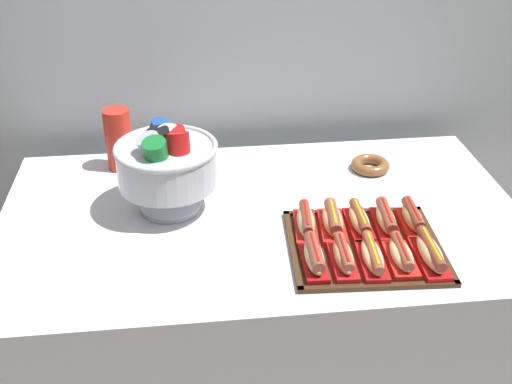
% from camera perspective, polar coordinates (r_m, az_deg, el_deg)
% --- Properties ---
extents(buffet_table, '(1.53, 0.89, 0.74)m').
position_cam_1_polar(buffet_table, '(2.06, 0.52, -10.21)').
color(buffet_table, silver).
rests_on(buffet_table, ground_plane).
extents(serving_tray, '(0.42, 0.38, 0.01)m').
position_cam_1_polar(serving_tray, '(1.73, 9.75, -4.90)').
color(serving_tray, '#472B19').
rests_on(serving_tray, buffet_table).
extents(hot_dog_0, '(0.06, 0.16, 0.07)m').
position_cam_1_polar(hot_dog_0, '(1.62, 5.26, -5.86)').
color(hot_dog_0, '#B21414').
rests_on(hot_dog_0, serving_tray).
extents(hot_dog_1, '(0.07, 0.16, 0.06)m').
position_cam_1_polar(hot_dog_1, '(1.63, 7.87, -5.81)').
color(hot_dog_1, red).
rests_on(hot_dog_1, serving_tray).
extents(hot_dog_2, '(0.07, 0.18, 0.06)m').
position_cam_1_polar(hot_dog_2, '(1.65, 10.43, -5.76)').
color(hot_dog_2, '#B21414').
rests_on(hot_dog_2, serving_tray).
extents(hot_dog_3, '(0.07, 0.16, 0.06)m').
position_cam_1_polar(hot_dog_3, '(1.67, 12.94, -5.60)').
color(hot_dog_3, red).
rests_on(hot_dog_3, serving_tray).
extents(hot_dog_4, '(0.07, 0.19, 0.06)m').
position_cam_1_polar(hot_dog_4, '(1.69, 15.41, -5.36)').
color(hot_dog_4, '#B21414').
rests_on(hot_dog_4, serving_tray).
extents(hot_dog_5, '(0.08, 0.18, 0.06)m').
position_cam_1_polar(hot_dog_5, '(1.76, 4.50, -2.72)').
color(hot_dog_5, red).
rests_on(hot_dog_5, serving_tray).
extents(hot_dog_6, '(0.08, 0.17, 0.06)m').
position_cam_1_polar(hot_dog_6, '(1.77, 6.91, -2.62)').
color(hot_dog_6, red).
rests_on(hot_dog_6, serving_tray).
extents(hot_dog_7, '(0.06, 0.17, 0.06)m').
position_cam_1_polar(hot_dog_7, '(1.78, 9.29, -2.58)').
color(hot_dog_7, '#B21414').
rests_on(hot_dog_7, serving_tray).
extents(hot_dog_8, '(0.07, 0.17, 0.06)m').
position_cam_1_polar(hot_dog_8, '(1.80, 11.63, -2.45)').
color(hot_dog_8, '#B21414').
rests_on(hot_dog_8, serving_tray).
extents(hot_dog_9, '(0.07, 0.16, 0.06)m').
position_cam_1_polar(hot_dog_9, '(1.82, 13.92, -2.31)').
color(hot_dog_9, red).
rests_on(hot_dog_9, serving_tray).
extents(punch_bowl, '(0.30, 0.30, 0.27)m').
position_cam_1_polar(punch_bowl, '(1.82, -8.04, 2.68)').
color(punch_bowl, silver).
rests_on(punch_bowl, buffet_table).
extents(cup_stack, '(0.09, 0.09, 0.21)m').
position_cam_1_polar(cup_stack, '(2.10, -12.27, 4.67)').
color(cup_stack, red).
rests_on(cup_stack, buffet_table).
extents(donut, '(0.13, 0.13, 0.03)m').
position_cam_1_polar(donut, '(2.11, 10.25, 2.40)').
color(donut, brown).
rests_on(donut, buffet_table).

